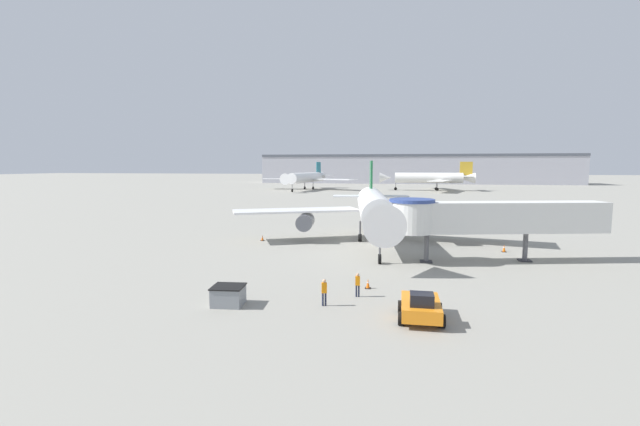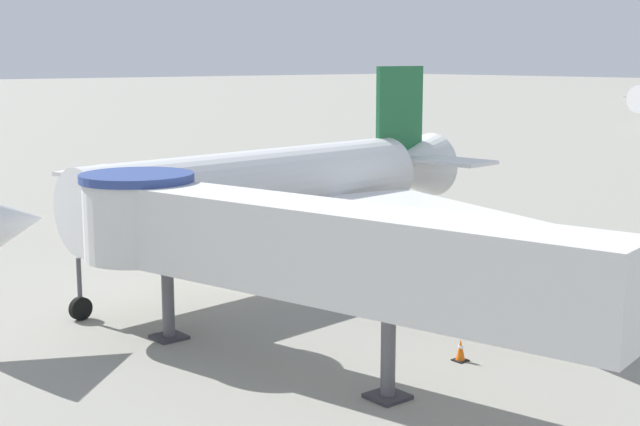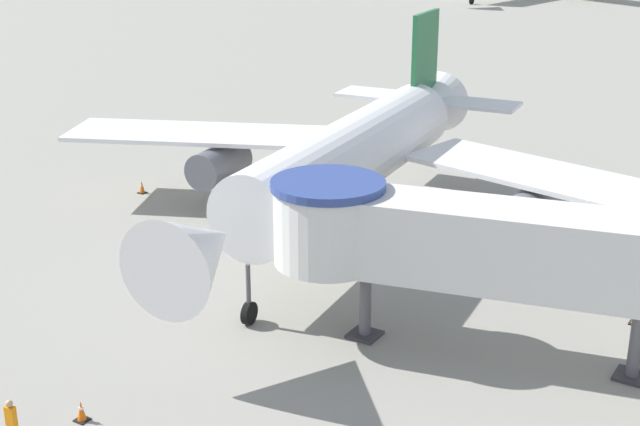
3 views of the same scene
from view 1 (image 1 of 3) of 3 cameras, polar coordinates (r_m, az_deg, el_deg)
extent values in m
plane|color=gray|center=(48.46, 7.75, -4.29)|extent=(800.00, 800.00, 0.00)
cylinder|color=white|center=(47.85, 7.32, 0.63)|extent=(5.43, 18.42, 3.46)
cone|color=white|center=(35.60, 8.40, -1.35)|extent=(3.86, 4.16, 3.46)
cone|color=white|center=(58.08, 6.77, 1.63)|extent=(4.01, 5.54, 3.46)
cube|color=white|center=(51.10, -3.16, 0.35)|extent=(15.31, 10.07, 0.22)
cube|color=white|center=(52.04, 17.25, 0.18)|extent=(15.41, 7.26, 0.22)
cube|color=#1E6638|center=(57.65, 6.82, 4.70)|extent=(0.63, 3.53, 4.50)
cube|color=white|center=(58.29, 6.77, 2.25)|extent=(10.30, 3.56, 0.18)
cylinder|color=#565960|center=(50.00, -1.97, -1.17)|extent=(2.28, 3.72, 1.90)
cylinder|color=#565960|center=(50.83, 16.18, -1.29)|extent=(2.28, 3.72, 1.90)
cylinder|color=#4C4C51|center=(39.25, 7.99, -4.66)|extent=(0.18, 0.18, 1.99)
cylinder|color=black|center=(39.45, 7.96, -6.08)|extent=(0.36, 0.92, 0.90)
cylinder|color=#4C4C51|center=(50.38, 5.37, -2.19)|extent=(0.22, 0.22, 1.99)
cylinder|color=black|center=(50.53, 5.36, -3.30)|extent=(0.50, 0.94, 0.90)
cylinder|color=#4C4C51|center=(50.54, 8.90, -2.21)|extent=(0.22, 0.22, 1.99)
cylinder|color=black|center=(50.70, 8.88, -3.32)|extent=(0.50, 0.94, 0.90)
cube|color=silver|center=(43.12, 23.77, -0.49)|extent=(18.12, 6.64, 2.80)
cylinder|color=silver|center=(39.93, 12.13, -0.59)|extent=(3.90, 3.90, 2.80)
cylinder|color=navy|center=(39.77, 12.18, 1.62)|extent=(4.10, 4.10, 0.30)
cylinder|color=#56565B|center=(40.74, 14.00, -4.47)|extent=(0.44, 0.44, 2.77)
cube|color=#333338|center=(41.01, 13.95, -6.29)|extent=(1.10, 1.10, 0.12)
cylinder|color=#56565B|center=(44.33, 25.69, -4.04)|extent=(0.44, 0.44, 2.77)
cube|color=#333338|center=(44.58, 25.61, -5.72)|extent=(1.10, 1.10, 0.12)
cube|color=orange|center=(25.96, 13.27, -12.11)|extent=(2.19, 3.78, 0.76)
cube|color=black|center=(24.93, 13.41, -11.14)|extent=(1.31, 1.06, 0.69)
cylinder|color=black|center=(25.07, 10.77, -13.65)|extent=(0.35, 0.74, 0.74)
cylinder|color=black|center=(25.20, 15.97, -13.68)|extent=(0.35, 0.74, 0.74)
cylinder|color=black|center=(27.03, 10.73, -12.15)|extent=(0.35, 0.74, 0.74)
cylinder|color=black|center=(27.15, 15.53, -12.19)|extent=(0.35, 0.74, 0.74)
cube|color=gray|center=(28.46, -12.12, -10.78)|extent=(2.04, 1.88, 1.17)
cube|color=black|center=(28.28, -12.15, -9.57)|extent=(2.16, 1.99, 0.08)
cube|color=black|center=(48.34, 23.32, -4.76)|extent=(0.46, 0.46, 0.04)
cone|color=orange|center=(48.27, 23.34, -4.32)|extent=(0.31, 0.31, 0.71)
cylinder|color=white|center=(48.25, 23.34, -4.22)|extent=(0.17, 0.17, 0.09)
cube|color=black|center=(51.41, -7.68, -3.65)|extent=(0.42, 0.42, 0.04)
cone|color=orange|center=(51.35, -7.69, -3.27)|extent=(0.29, 0.29, 0.66)
cylinder|color=white|center=(51.34, -7.69, -3.18)|extent=(0.16, 0.16, 0.08)
cube|color=black|center=(31.76, 6.40, -9.92)|extent=(0.42, 0.42, 0.04)
cone|color=orange|center=(31.67, 6.41, -9.32)|extent=(0.29, 0.29, 0.65)
cylinder|color=white|center=(31.65, 6.41, -9.19)|extent=(0.16, 0.16, 0.08)
cylinder|color=#1E2338|center=(27.74, 0.38, -11.44)|extent=(0.12, 0.12, 0.85)
cylinder|color=#1E2338|center=(27.75, 0.75, -11.43)|extent=(0.12, 0.12, 0.85)
cube|color=orange|center=(27.52, 0.56, -9.93)|extent=(0.37, 0.27, 0.67)
sphere|color=tan|center=(27.40, 0.57, -9.03)|extent=(0.23, 0.23, 0.23)
cylinder|color=#1E2338|center=(29.67, 5.19, -10.32)|extent=(0.12, 0.12, 0.80)
cylinder|color=#1E2338|center=(29.67, 4.87, -10.32)|extent=(0.12, 0.12, 0.80)
cube|color=orange|center=(29.47, 5.04, -8.99)|extent=(0.33, 0.22, 0.63)
sphere|color=tan|center=(29.37, 5.05, -8.19)|extent=(0.22, 0.22, 0.22)
cylinder|color=white|center=(158.10, 14.26, 4.56)|extent=(23.69, 4.05, 3.69)
cone|color=white|center=(157.61, 8.68, 4.68)|extent=(4.12, 3.75, 3.69)
cone|color=white|center=(159.69, 18.97, 4.43)|extent=(5.60, 3.78, 3.69)
cube|color=white|center=(167.99, 15.06, 4.41)|extent=(10.07, 16.47, 0.22)
cube|color=white|center=(148.82, 15.76, 4.17)|extent=(9.68, 16.46, 0.22)
cube|color=gold|center=(159.59, 18.92, 5.63)|extent=(4.32, 0.30, 4.80)
cube|color=white|center=(159.72, 19.08, 4.66)|extent=(3.18, 10.65, 0.18)
cylinder|color=#4C4C51|center=(157.70, 10.05, 3.60)|extent=(0.18, 0.18, 2.12)
cylinder|color=black|center=(157.76, 10.04, 3.21)|extent=(1.10, 0.28, 1.10)
cylinder|color=#4C4C51|center=(160.13, 15.24, 3.51)|extent=(0.22, 0.22, 2.12)
cylinder|color=black|center=(160.18, 15.23, 3.13)|extent=(1.11, 0.42, 1.10)
cylinder|color=#4C4C51|center=(156.82, 15.36, 3.46)|extent=(0.22, 0.22, 2.12)
cylinder|color=black|center=(156.87, 15.35, 3.07)|extent=(1.11, 0.42, 1.10)
cylinder|color=white|center=(156.53, -1.92, 4.74)|extent=(7.56, 27.15, 3.71)
cone|color=white|center=(140.79, -4.37, 4.55)|extent=(4.26, 4.57, 3.71)
cone|color=white|center=(170.40, -0.16, 4.88)|extent=(4.47, 6.04, 3.71)
cube|color=white|center=(163.38, -4.80, 4.56)|extent=(17.02, 8.50, 0.22)
cube|color=white|center=(156.47, 1.94, 4.51)|extent=(17.18, 12.45, 0.22)
cube|color=#19707F|center=(170.08, -0.19, 6.00)|extent=(0.92, 4.73, 4.82)
cube|color=white|center=(170.64, -0.13, 5.10)|extent=(11.43, 4.89, 0.18)
cylinder|color=#4C4C51|center=(144.64, -3.73, 3.45)|extent=(0.18, 0.18, 2.13)
cylinder|color=black|center=(144.70, -3.73, 3.02)|extent=(0.42, 1.13, 1.10)
cylinder|color=#4C4C51|center=(160.37, -2.05, 3.74)|extent=(0.22, 0.22, 2.13)
cylinder|color=black|center=(160.42, -2.05, 3.36)|extent=(0.55, 1.15, 1.10)
cylinder|color=#4C4C51|center=(159.21, -0.93, 3.72)|extent=(0.22, 0.22, 2.13)
cylinder|color=black|center=(159.26, -0.93, 3.34)|extent=(0.55, 1.15, 1.10)
cube|color=#A8A8B2|center=(222.72, 12.42, 5.61)|extent=(153.22, 22.43, 13.24)
cube|color=#4C515B|center=(222.76, 12.47, 7.47)|extent=(153.22, 22.88, 1.20)
camera|label=2|loc=(38.73, 61.13, 4.61)|focal=50.00mm
camera|label=3|loc=(22.90, 62.10, 19.48)|focal=50.00mm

